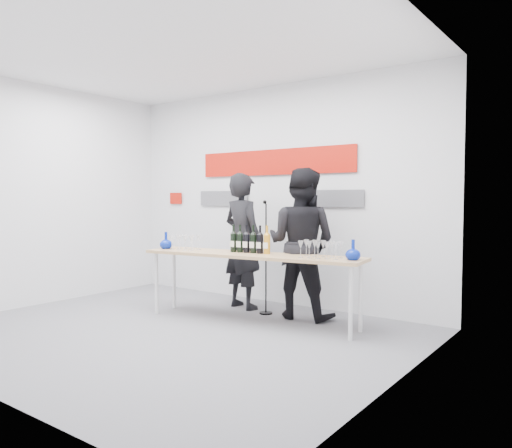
% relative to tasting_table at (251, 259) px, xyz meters
% --- Properties ---
extents(ground, '(5.00, 5.00, 0.00)m').
position_rel_tasting_table_xyz_m(ground, '(-0.43, -0.89, -0.75)').
color(ground, slate).
rests_on(ground, ground).
extents(back_wall, '(5.00, 0.04, 3.00)m').
position_rel_tasting_table_xyz_m(back_wall, '(-0.43, 1.11, 0.75)').
color(back_wall, silver).
rests_on(back_wall, ground).
extents(signage, '(3.38, 0.02, 0.79)m').
position_rel_tasting_table_xyz_m(signage, '(-0.48, 1.08, 1.06)').
color(signage, '#B91307').
rests_on(signage, back_wall).
extents(tasting_table, '(2.74, 0.92, 0.81)m').
position_rel_tasting_table_xyz_m(tasting_table, '(0.00, 0.00, 0.00)').
color(tasting_table, tan).
rests_on(tasting_table, ground).
extents(wine_bottles, '(0.53, 0.15, 0.33)m').
position_rel_tasting_table_xyz_m(wine_bottles, '(-0.05, 0.05, 0.23)').
color(wine_bottles, black).
rests_on(wine_bottles, tasting_table).
extents(decanter_left, '(0.16, 0.16, 0.21)m').
position_rel_tasting_table_xyz_m(decanter_left, '(-1.21, -0.19, 0.17)').
color(decanter_left, '#08219A').
rests_on(decanter_left, tasting_table).
extents(decanter_right, '(0.16, 0.16, 0.21)m').
position_rel_tasting_table_xyz_m(decanter_right, '(1.22, 0.16, 0.17)').
color(decanter_right, '#08219A').
rests_on(decanter_right, tasting_table).
extents(glasses_left, '(0.38, 0.26, 0.18)m').
position_rel_tasting_table_xyz_m(glasses_left, '(-0.93, -0.13, 0.15)').
color(glasses_left, silver).
rests_on(glasses_left, tasting_table).
extents(glasses_right, '(0.48, 0.28, 0.18)m').
position_rel_tasting_table_xyz_m(glasses_right, '(0.85, 0.12, 0.15)').
color(glasses_right, silver).
rests_on(glasses_right, tasting_table).
extents(presenter_left, '(0.72, 0.54, 1.78)m').
position_rel_tasting_table_xyz_m(presenter_left, '(-0.55, 0.55, 0.14)').
color(presenter_left, black).
rests_on(presenter_left, ground).
extents(presenter_right, '(0.96, 0.79, 1.82)m').
position_rel_tasting_table_xyz_m(presenter_right, '(0.35, 0.55, 0.16)').
color(presenter_right, black).
rests_on(presenter_right, ground).
extents(mic_stand, '(0.17, 0.17, 1.43)m').
position_rel_tasting_table_xyz_m(mic_stand, '(-0.10, 0.45, -0.31)').
color(mic_stand, black).
rests_on(mic_stand, ground).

